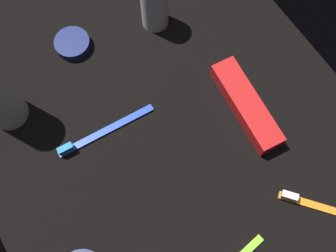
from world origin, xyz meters
TOP-DOWN VIEW (x-y plane):
  - ground_plane at (0.00, 0.00)cm, footprint 84.00×64.00cm
  - deodorant_stick at (20.36, -9.89)cm, footprint 5.01×5.01cm
  - toothbrush_orange at (-24.88, -14.64)cm, footprint 14.42×12.65cm
  - toothbrush_blue at (5.86, 10.00)cm, footprint 2.04×18.04cm
  - toothpaste_box_red at (-3.49, -13.80)cm, footprint 17.92×5.94cm
  - cream_tin_left at (23.86, 5.93)cm, footprint 6.54×6.54cm

SIDE VIEW (x-z plane):
  - ground_plane at x=0.00cm, z-range -1.20..0.00cm
  - toothbrush_orange at x=-24.88cm, z-range -0.44..1.66cm
  - toothbrush_blue at x=5.86cm, z-range -0.44..1.66cm
  - cream_tin_left at x=23.86cm, z-range 0.00..1.79cm
  - toothpaste_box_red at x=-3.49cm, z-range 0.00..3.20cm
  - deodorant_stick at x=20.36cm, z-range 0.00..10.71cm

